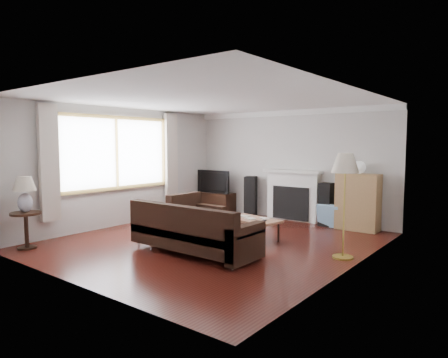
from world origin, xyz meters
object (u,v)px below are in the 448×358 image
Objects in this scene: bookshelf at (358,202)px; floor_lamp at (344,206)px; sectional_sofa at (194,230)px; coffee_table at (252,229)px; tv_stand at (216,202)px; side_table at (26,230)px.

floor_lamp is (0.53, -2.12, 0.23)m from bookshelf.
coffee_table is (0.22, 1.32, -0.18)m from sectional_sofa.
sectional_sofa is 1.35m from coffee_table.
sectional_sofa reaches higher than tv_stand.
bookshelf reaches higher than side_table.
floor_lamp reaches higher than tv_stand.
sectional_sofa is (2.23, -3.28, 0.13)m from tv_stand.
tv_stand is 3.14m from coffee_table.
bookshelf is 1.87× the size of side_table.
side_table is (-4.37, -2.69, -0.50)m from floor_lamp.
coffee_table is 3.85m from side_table.
floor_lamp is 5.16m from side_table.
coffee_table is at bearing 47.14° from side_table.
bookshelf is at bearing 0.37° from tv_stand.
bookshelf is at bearing 68.98° from coffee_table.
floor_lamp is at bearing 31.08° from sectional_sofa.
coffee_table is at bearing -121.54° from bookshelf.
floor_lamp is (1.97, 1.19, 0.43)m from sectional_sofa.
floor_lamp is (1.75, -0.13, 0.60)m from coffee_table.
tv_stand is 0.42× the size of sectional_sofa.
sectional_sofa is 2.83m from side_table.
sectional_sofa reaches higher than coffee_table.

